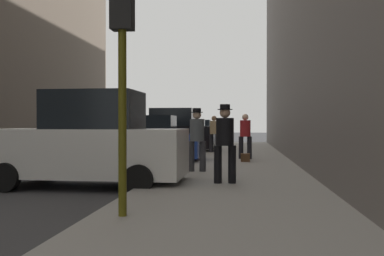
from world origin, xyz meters
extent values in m
plane|color=#38383A|center=(0.00, 0.00, 0.00)|extent=(120.00, 120.00, 0.00)
cube|color=gray|center=(6.00, 0.00, 0.07)|extent=(4.00, 40.00, 0.15)
cube|color=silver|center=(2.60, -1.68, 0.82)|extent=(4.63, 1.92, 1.10)
cube|color=black|center=(2.80, -1.68, 1.80)|extent=(2.10, 1.60, 0.90)
cylinder|color=black|center=(1.12, -0.73, 0.32)|extent=(0.64, 0.23, 0.64)
cylinder|color=black|center=(1.09, -2.57, 0.32)|extent=(0.64, 0.23, 0.64)
cylinder|color=black|center=(4.11, -0.78, 0.32)|extent=(0.64, 0.23, 0.64)
cylinder|color=black|center=(4.08, -2.62, 0.32)|extent=(0.64, 0.23, 0.64)
cube|color=navy|center=(2.60, 4.10, 0.69)|extent=(4.23, 1.92, 0.84)
cube|color=black|center=(2.80, 4.11, 1.44)|extent=(1.92, 1.60, 0.70)
cylinder|color=black|center=(1.22, 5.00, 0.32)|extent=(0.64, 0.23, 0.64)
cylinder|color=black|center=(1.25, 3.16, 0.32)|extent=(0.64, 0.23, 0.64)
cylinder|color=black|center=(3.95, 5.05, 0.32)|extent=(0.64, 0.23, 0.64)
cylinder|color=black|center=(3.98, 3.21, 0.32)|extent=(0.64, 0.23, 0.64)
cube|color=black|center=(2.60, 9.68, 0.82)|extent=(4.62, 1.90, 1.10)
cube|color=black|center=(2.80, 9.68, 1.80)|extent=(2.09, 1.59, 0.90)
cylinder|color=black|center=(1.12, 10.62, 0.32)|extent=(0.64, 0.23, 0.64)
cylinder|color=black|center=(1.09, 8.78, 0.32)|extent=(0.64, 0.23, 0.64)
cylinder|color=black|center=(4.11, 10.59, 0.32)|extent=(0.64, 0.23, 0.64)
cylinder|color=black|center=(4.08, 8.75, 0.32)|extent=(0.64, 0.23, 0.64)
cube|color=slate|center=(2.60, 16.38, 0.69)|extent=(4.27, 2.00, 0.84)
cube|color=black|center=(2.80, 16.38, 1.44)|extent=(1.95, 1.64, 0.70)
cylinder|color=black|center=(1.27, 17.36, 0.32)|extent=(0.65, 0.24, 0.64)
cylinder|color=black|center=(1.20, 15.52, 0.32)|extent=(0.65, 0.24, 0.64)
cylinder|color=black|center=(4.00, 17.25, 0.32)|extent=(0.65, 0.24, 0.64)
cylinder|color=black|center=(3.93, 15.41, 0.32)|extent=(0.65, 0.24, 0.64)
cube|color=#B7BABF|center=(2.60, 22.48, 0.69)|extent=(4.21, 1.87, 0.84)
cube|color=black|center=(2.80, 22.48, 1.44)|extent=(1.90, 1.58, 0.70)
cylinder|color=black|center=(1.24, 23.41, 0.32)|extent=(0.64, 0.22, 0.64)
cylinder|color=black|center=(1.23, 21.57, 0.32)|extent=(0.64, 0.22, 0.64)
cylinder|color=black|center=(3.97, 23.39, 0.32)|extent=(0.64, 0.22, 0.64)
cylinder|color=black|center=(3.96, 21.55, 0.32)|extent=(0.64, 0.22, 0.64)
cylinder|color=red|center=(4.45, 6.65, 0.43)|extent=(0.22, 0.22, 0.55)
sphere|color=red|center=(4.45, 6.65, 0.76)|extent=(0.20, 0.20, 0.20)
cylinder|color=red|center=(4.29, 6.65, 0.45)|extent=(0.10, 0.09, 0.09)
cylinder|color=red|center=(4.61, 6.65, 0.45)|extent=(0.10, 0.09, 0.09)
cylinder|color=#514C0F|center=(4.50, -5.30, 1.95)|extent=(0.12, 0.12, 3.60)
sphere|color=yellow|center=(4.50, -5.17, 3.30)|extent=(0.14, 0.14, 0.14)
sphere|color=green|center=(4.50, -5.17, 3.02)|extent=(0.14, 0.14, 0.14)
cylinder|color=black|center=(6.00, -1.69, 0.57)|extent=(0.20, 0.20, 0.85)
cylinder|color=black|center=(5.69, -1.72, 0.57)|extent=(0.20, 0.20, 0.85)
cylinder|color=black|center=(5.85, -1.71, 1.31)|extent=(0.44, 0.44, 0.62)
sphere|color=tan|center=(5.85, -1.71, 1.74)|extent=(0.24, 0.24, 0.24)
cylinder|color=black|center=(5.85, -1.71, 1.81)|extent=(0.34, 0.34, 0.02)
cylinder|color=black|center=(5.85, -1.71, 1.87)|extent=(0.23, 0.23, 0.11)
cylinder|color=black|center=(4.77, 8.74, 0.57)|extent=(0.22, 0.22, 0.85)
cylinder|color=black|center=(5.08, 8.67, 0.57)|extent=(0.22, 0.22, 0.85)
cylinder|color=tan|center=(4.93, 8.70, 1.31)|extent=(0.48, 0.48, 0.62)
sphere|color=#997051|center=(4.93, 8.70, 1.74)|extent=(0.24, 0.24, 0.24)
cylinder|color=black|center=(6.19, 5.06, 0.57)|extent=(0.20, 0.20, 0.85)
cylinder|color=black|center=(6.51, 5.02, 0.57)|extent=(0.20, 0.20, 0.85)
cylinder|color=#A51E23|center=(6.35, 5.04, 1.31)|extent=(0.45, 0.45, 0.62)
sphere|color=beige|center=(6.35, 5.04, 1.74)|extent=(0.24, 0.24, 0.24)
cylinder|color=#333338|center=(4.81, 0.58, 0.57)|extent=(0.19, 0.19, 0.85)
cylinder|color=#333338|center=(5.13, 0.60, 0.57)|extent=(0.19, 0.19, 0.85)
cylinder|color=#4C5156|center=(4.97, 0.59, 1.31)|extent=(0.43, 0.43, 0.62)
sphere|color=beige|center=(4.97, 0.59, 1.74)|extent=(0.24, 0.24, 0.24)
cylinder|color=black|center=(4.97, 0.59, 1.81)|extent=(0.34, 0.34, 0.02)
cylinder|color=black|center=(4.97, 0.59, 1.87)|extent=(0.23, 0.23, 0.11)
cube|color=#472D19|center=(6.34, 3.91, 0.29)|extent=(0.32, 0.44, 0.28)
camera|label=1|loc=(6.22, -11.34, 1.49)|focal=40.00mm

